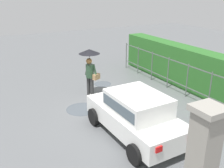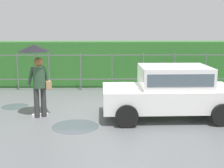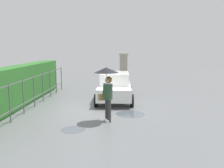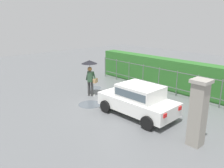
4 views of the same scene
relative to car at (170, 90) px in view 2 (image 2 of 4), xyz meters
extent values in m
plane|color=slate|center=(-1.74, 0.56, -0.80)|extent=(40.00, 40.00, 0.00)
cube|color=white|center=(-0.06, 0.00, -0.22)|extent=(3.74, 1.73, 0.60)
cube|color=white|center=(0.09, 0.00, 0.38)|extent=(1.93, 1.49, 0.60)
cube|color=#4C5B66|center=(0.09, 0.00, 0.40)|extent=(1.78, 1.50, 0.33)
cylinder|color=black|center=(-1.29, -0.87, -0.50)|extent=(0.60, 0.19, 0.60)
cylinder|color=black|center=(-1.33, 0.81, -0.50)|extent=(0.60, 0.19, 0.60)
cylinder|color=black|center=(1.21, -0.81, -0.50)|extent=(0.60, 0.19, 0.60)
cylinder|color=black|center=(1.17, 0.87, -0.50)|extent=(0.60, 0.19, 0.60)
cylinder|color=#333333|center=(-3.80, 0.03, -0.37)|extent=(0.15, 0.15, 0.86)
cylinder|color=#333333|center=(-3.62, 0.12, -0.37)|extent=(0.15, 0.15, 0.86)
cube|color=white|center=(-3.83, 0.08, -0.76)|extent=(0.26, 0.10, 0.08)
cube|color=white|center=(-3.65, 0.17, -0.76)|extent=(0.26, 0.10, 0.08)
cylinder|color=#2D4C33|center=(-3.71, 0.07, 0.35)|extent=(0.34, 0.34, 0.58)
sphere|color=#DBAD89|center=(-3.71, 0.07, 0.78)|extent=(0.22, 0.22, 0.22)
sphere|color=olive|center=(-3.70, 0.05, 0.80)|extent=(0.25, 0.25, 0.25)
cylinder|color=#2D4C33|center=(-3.94, 0.05, 0.37)|extent=(0.24, 0.18, 0.56)
cylinder|color=#2D4C33|center=(-3.55, 0.24, 0.37)|extent=(0.24, 0.18, 0.56)
cylinder|color=#B2B2B7|center=(-3.83, 0.13, 0.69)|extent=(0.02, 0.02, 0.77)
cone|color=black|center=(-3.83, 0.13, 1.17)|extent=(0.91, 0.91, 0.20)
cube|color=tan|center=(-3.53, 0.30, 0.11)|extent=(0.29, 0.38, 0.24)
cylinder|color=#59605B|center=(-5.37, 3.70, -0.05)|extent=(0.05, 0.05, 1.50)
cylinder|color=#59605B|center=(-4.12, 3.70, -0.05)|extent=(0.05, 0.05, 1.50)
cylinder|color=#59605B|center=(-2.86, 3.70, -0.05)|extent=(0.05, 0.05, 1.50)
cylinder|color=#59605B|center=(-1.61, 3.70, -0.05)|extent=(0.05, 0.05, 1.50)
cylinder|color=#59605B|center=(-0.35, 3.70, -0.05)|extent=(0.05, 0.05, 1.50)
cylinder|color=#59605B|center=(0.90, 3.70, -0.05)|extent=(0.05, 0.05, 1.50)
cylinder|color=#59605B|center=(2.16, 3.70, -0.05)|extent=(0.05, 0.05, 1.50)
cube|color=#59605B|center=(-1.61, 3.70, 0.62)|extent=(10.04, 0.03, 0.04)
cube|color=#59605B|center=(-1.61, 3.70, -0.35)|extent=(10.04, 0.03, 0.04)
cube|color=#2D6B28|center=(-1.61, 4.62, 0.15)|extent=(11.04, 0.90, 1.90)
cylinder|color=#4C545B|center=(-2.63, -0.79, -0.80)|extent=(1.23, 1.23, 0.00)
cylinder|color=#4C545B|center=(-4.78, 1.20, -0.80)|extent=(0.86, 0.86, 0.00)
camera|label=1|loc=(6.06, -4.14, 3.71)|focal=41.44mm
camera|label=2|loc=(-1.79, -8.45, 1.83)|focal=49.19mm
camera|label=3|loc=(-13.11, -0.62, 2.03)|focal=40.83mm
camera|label=4|loc=(6.49, -7.55, 3.57)|focal=36.86mm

